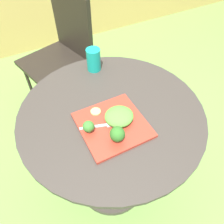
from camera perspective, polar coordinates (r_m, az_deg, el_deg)
ground_plane at (r=1.58m, az=-0.10°, el=-17.53°), size 12.00×12.00×0.00m
patio_table at (r=1.19m, az=-0.13°, el=-9.04°), size 0.81×0.81×0.72m
patio_chair at (r=1.75m, az=-12.56°, el=15.82°), size 0.55×0.55×0.90m
salad_plate at (r=0.90m, az=0.17°, el=-3.35°), size 0.26×0.26×0.01m
drinking_glass at (r=1.15m, az=-4.76°, el=13.05°), size 0.07×0.07×0.12m
fork at (r=0.89m, az=-2.47°, el=-3.48°), size 0.15×0.06×0.00m
lettuce_mound at (r=0.90m, az=1.95°, el=-1.06°), size 0.12×0.11×0.04m
broccoli_floret_0 at (r=0.82m, az=1.38°, el=-5.74°), size 0.06×0.06×0.07m
broccoli_floret_1 at (r=0.86m, az=-6.10°, el=-3.74°), size 0.05×0.05×0.05m
cucumber_slice_0 at (r=0.94m, az=-4.24°, el=0.11°), size 0.04×0.04×0.01m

